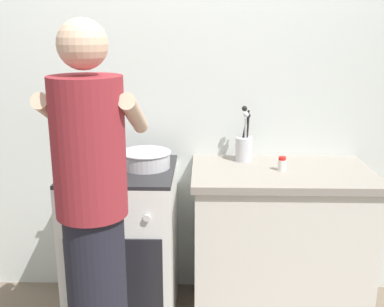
{
  "coord_description": "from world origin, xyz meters",
  "views": [
    {
      "loc": [
        0.11,
        -2.31,
        1.66
      ],
      "look_at": [
        0.05,
        0.12,
        1.0
      ],
      "focal_mm": 43.35,
      "sensor_mm": 36.0,
      "label": 1
    }
  ],
  "objects_px": {
    "mixing_bowl": "(146,159)",
    "utensil_crock": "(244,146)",
    "stove_range": "(124,243)",
    "pot": "(94,159)",
    "person": "(93,222)",
    "spice_bottle": "(282,164)"
  },
  "relations": [
    {
      "from": "mixing_bowl",
      "to": "utensil_crock",
      "type": "bearing_deg",
      "value": 15.15
    },
    {
      "from": "stove_range",
      "to": "pot",
      "type": "xyz_separation_m",
      "value": [
        -0.14,
        -0.01,
        0.51
      ]
    },
    {
      "from": "utensil_crock",
      "to": "person",
      "type": "relative_size",
      "value": 0.19
    },
    {
      "from": "mixing_bowl",
      "to": "person",
      "type": "height_order",
      "value": "person"
    },
    {
      "from": "utensil_crock",
      "to": "spice_bottle",
      "type": "bearing_deg",
      "value": -44.66
    },
    {
      "from": "utensil_crock",
      "to": "person",
      "type": "distance_m",
      "value": 1.09
    },
    {
      "from": "utensil_crock",
      "to": "stove_range",
      "type": "bearing_deg",
      "value": -165.07
    },
    {
      "from": "mixing_bowl",
      "to": "spice_bottle",
      "type": "bearing_deg",
      "value": -2.98
    },
    {
      "from": "pot",
      "to": "spice_bottle",
      "type": "xyz_separation_m",
      "value": [
        1.03,
        0.01,
        -0.02
      ]
    },
    {
      "from": "mixing_bowl",
      "to": "stove_range",
      "type": "bearing_deg",
      "value": -165.93
    },
    {
      "from": "person",
      "to": "stove_range",
      "type": "bearing_deg",
      "value": 89.49
    },
    {
      "from": "pot",
      "to": "spice_bottle",
      "type": "bearing_deg",
      "value": 0.33
    },
    {
      "from": "pot",
      "to": "mixing_bowl",
      "type": "xyz_separation_m",
      "value": [
        0.28,
        0.05,
        -0.01
      ]
    },
    {
      "from": "mixing_bowl",
      "to": "person",
      "type": "xyz_separation_m",
      "value": [
        -0.15,
        -0.67,
        -0.09
      ]
    },
    {
      "from": "mixing_bowl",
      "to": "person",
      "type": "relative_size",
      "value": 0.17
    },
    {
      "from": "mixing_bowl",
      "to": "person",
      "type": "bearing_deg",
      "value": -102.22
    },
    {
      "from": "pot",
      "to": "stove_range",
      "type": "bearing_deg",
      "value": 4.19
    },
    {
      "from": "person",
      "to": "utensil_crock",
      "type": "bearing_deg",
      "value": 49.4
    },
    {
      "from": "spice_bottle",
      "to": "stove_range",
      "type": "bearing_deg",
      "value": 179.73
    },
    {
      "from": "stove_range",
      "to": "spice_bottle",
      "type": "distance_m",
      "value": 1.02
    },
    {
      "from": "utensil_crock",
      "to": "spice_bottle",
      "type": "height_order",
      "value": "utensil_crock"
    },
    {
      "from": "pot",
      "to": "person",
      "type": "bearing_deg",
      "value": -77.91
    }
  ]
}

